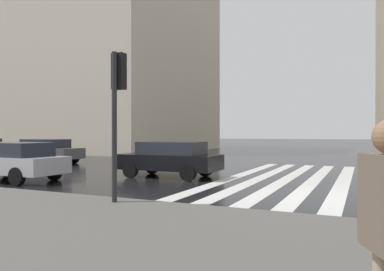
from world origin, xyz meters
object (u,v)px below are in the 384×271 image
at_px(car_black, 169,158).
at_px(car_dark_grey, 47,150).
at_px(car_silver, 12,160).
at_px(traffic_signal_post, 117,94).

height_order(car_black, car_dark_grey, same).
height_order(car_silver, car_black, same).
distance_m(car_black, car_dark_grey, 10.07).
relative_size(traffic_signal_post, car_dark_grey, 0.85).
bearing_deg(car_dark_grey, traffic_signal_post, -128.10).
bearing_deg(car_black, car_dark_grey, 72.67).
relative_size(traffic_signal_post, car_black, 0.85).
distance_m(traffic_signal_post, car_dark_grey, 14.61).
relative_size(traffic_signal_post, car_silver, 0.85).
xyz_separation_m(car_black, car_dark_grey, (3.00, 9.61, 0.00)).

